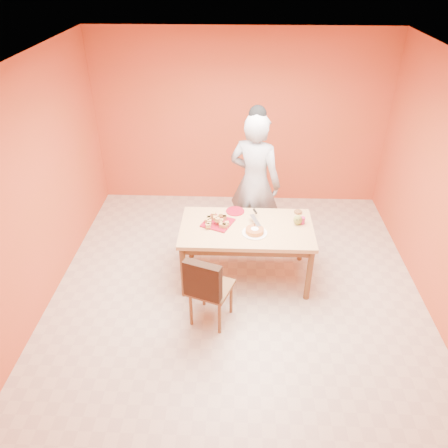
{
  "coord_description": "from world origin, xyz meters",
  "views": [
    {
      "loc": [
        0.0,
        -4.01,
        3.62
      ],
      "look_at": [
        -0.17,
        0.3,
        0.86
      ],
      "focal_mm": 35.0,
      "sensor_mm": 36.0,
      "label": 1
    }
  ],
  "objects_px": {
    "person": "(255,183)",
    "dining_chair": "(211,287)",
    "pastry_platter": "(218,223)",
    "sponge_cake": "(255,231)",
    "magenta_glass": "(302,220)",
    "checker_tin": "(298,212)",
    "dining_table": "(246,233)",
    "egg_ornament": "(298,220)",
    "red_dinner_plate": "(235,211)"
  },
  "relations": [
    {
      "from": "red_dinner_plate",
      "to": "dining_table",
      "type": "bearing_deg",
      "value": -67.44
    },
    {
      "from": "egg_ornament",
      "to": "magenta_glass",
      "type": "height_order",
      "value": "egg_ornament"
    },
    {
      "from": "pastry_platter",
      "to": "red_dinner_plate",
      "type": "bearing_deg",
      "value": 54.44
    },
    {
      "from": "red_dinner_plate",
      "to": "magenta_glass",
      "type": "distance_m",
      "value": 0.86
    },
    {
      "from": "dining_chair",
      "to": "pastry_platter",
      "type": "relative_size",
      "value": 2.82
    },
    {
      "from": "egg_ornament",
      "to": "red_dinner_plate",
      "type": "bearing_deg",
      "value": 178.5
    },
    {
      "from": "person",
      "to": "egg_ornament",
      "type": "distance_m",
      "value": 0.86
    },
    {
      "from": "person",
      "to": "checker_tin",
      "type": "height_order",
      "value": "person"
    },
    {
      "from": "red_dinner_plate",
      "to": "sponge_cake",
      "type": "relative_size",
      "value": 1.08
    },
    {
      "from": "dining_table",
      "to": "red_dinner_plate",
      "type": "relative_size",
      "value": 6.86
    },
    {
      "from": "pastry_platter",
      "to": "sponge_cake",
      "type": "distance_m",
      "value": 0.49
    },
    {
      "from": "red_dinner_plate",
      "to": "sponge_cake",
      "type": "height_order",
      "value": "sponge_cake"
    },
    {
      "from": "magenta_glass",
      "to": "checker_tin",
      "type": "bearing_deg",
      "value": 96.01
    },
    {
      "from": "dining_table",
      "to": "egg_ornament",
      "type": "height_order",
      "value": "egg_ornament"
    },
    {
      "from": "person",
      "to": "red_dinner_plate",
      "type": "relative_size",
      "value": 8.28
    },
    {
      "from": "dining_chair",
      "to": "magenta_glass",
      "type": "xyz_separation_m",
      "value": [
        1.06,
        0.89,
        0.32
      ]
    },
    {
      "from": "pastry_platter",
      "to": "checker_tin",
      "type": "height_order",
      "value": "checker_tin"
    },
    {
      "from": "pastry_platter",
      "to": "magenta_glass",
      "type": "relative_size",
      "value": 3.75
    },
    {
      "from": "sponge_cake",
      "to": "magenta_glass",
      "type": "xyz_separation_m",
      "value": [
        0.58,
        0.24,
        0.01
      ]
    },
    {
      "from": "sponge_cake",
      "to": "egg_ornament",
      "type": "height_order",
      "value": "egg_ornament"
    },
    {
      "from": "person",
      "to": "dining_chair",
      "type": "bearing_deg",
      "value": 95.37
    },
    {
      "from": "pastry_platter",
      "to": "sponge_cake",
      "type": "bearing_deg",
      "value": -24.07
    },
    {
      "from": "egg_ornament",
      "to": "dining_table",
      "type": "bearing_deg",
      "value": -154.63
    },
    {
      "from": "dining_table",
      "to": "sponge_cake",
      "type": "relative_size",
      "value": 7.42
    },
    {
      "from": "red_dinner_plate",
      "to": "checker_tin",
      "type": "height_order",
      "value": "checker_tin"
    },
    {
      "from": "dining_chair",
      "to": "egg_ornament",
      "type": "relative_size",
      "value": 6.97
    },
    {
      "from": "pastry_platter",
      "to": "sponge_cake",
      "type": "relative_size",
      "value": 1.53
    },
    {
      "from": "dining_table",
      "to": "pastry_platter",
      "type": "relative_size",
      "value": 4.86
    },
    {
      "from": "dining_table",
      "to": "dining_chair",
      "type": "xyz_separation_m",
      "value": [
        -0.39,
        -0.79,
        -0.18
      ]
    },
    {
      "from": "sponge_cake",
      "to": "egg_ornament",
      "type": "relative_size",
      "value": 1.62
    },
    {
      "from": "magenta_glass",
      "to": "checker_tin",
      "type": "xyz_separation_m",
      "value": [
        -0.03,
        0.25,
        -0.03
      ]
    },
    {
      "from": "egg_ornament",
      "to": "magenta_glass",
      "type": "bearing_deg",
      "value": 41.49
    },
    {
      "from": "egg_ornament",
      "to": "magenta_glass",
      "type": "distance_m",
      "value": 0.07
    },
    {
      "from": "person",
      "to": "sponge_cake",
      "type": "xyz_separation_m",
      "value": [
        -0.01,
        -0.88,
        -0.17
      ]
    },
    {
      "from": "sponge_cake",
      "to": "person",
      "type": "bearing_deg",
      "value": 89.25
    },
    {
      "from": "person",
      "to": "sponge_cake",
      "type": "relative_size",
      "value": 8.96
    },
    {
      "from": "dining_chair",
      "to": "egg_ornament",
      "type": "height_order",
      "value": "dining_chair"
    },
    {
      "from": "magenta_glass",
      "to": "egg_ornament",
      "type": "bearing_deg",
      "value": -156.86
    },
    {
      "from": "egg_ornament",
      "to": "magenta_glass",
      "type": "relative_size",
      "value": 1.52
    },
    {
      "from": "dining_table",
      "to": "red_dinner_plate",
      "type": "xyz_separation_m",
      "value": [
        -0.15,
        0.35,
        0.1
      ]
    },
    {
      "from": "red_dinner_plate",
      "to": "magenta_glass",
      "type": "relative_size",
      "value": 2.65
    },
    {
      "from": "person",
      "to": "magenta_glass",
      "type": "height_order",
      "value": "person"
    },
    {
      "from": "red_dinner_plate",
      "to": "egg_ornament",
      "type": "relative_size",
      "value": 1.75
    },
    {
      "from": "pastry_platter",
      "to": "magenta_glass",
      "type": "distance_m",
      "value": 1.03
    },
    {
      "from": "dining_chair",
      "to": "checker_tin",
      "type": "relative_size",
      "value": 9.52
    },
    {
      "from": "dining_chair",
      "to": "red_dinner_plate",
      "type": "distance_m",
      "value": 1.2
    },
    {
      "from": "egg_ornament",
      "to": "person",
      "type": "bearing_deg",
      "value": 145.56
    },
    {
      "from": "pastry_platter",
      "to": "red_dinner_plate",
      "type": "distance_m",
      "value": 0.35
    },
    {
      "from": "dining_table",
      "to": "person",
      "type": "height_order",
      "value": "person"
    },
    {
      "from": "dining_table",
      "to": "dining_chair",
      "type": "distance_m",
      "value": 0.9
    }
  ]
}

